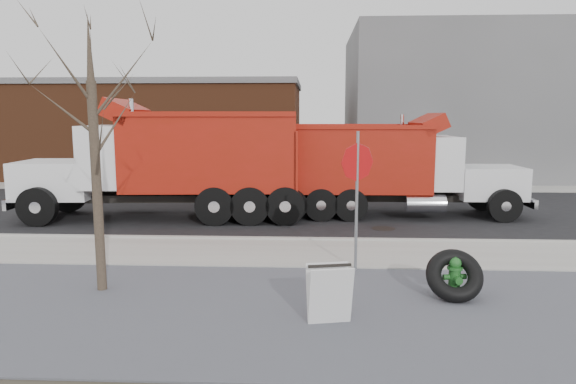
# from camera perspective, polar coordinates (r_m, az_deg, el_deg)

# --- Properties ---
(ground) EXTENTS (120.00, 120.00, 0.00)m
(ground) POSITION_cam_1_polar(r_m,az_deg,el_deg) (12.48, -1.33, -7.19)
(ground) COLOR #383328
(ground) RESTS_ON ground
(gravel_verge) EXTENTS (60.00, 5.00, 0.03)m
(gravel_verge) POSITION_cam_1_polar(r_m,az_deg,el_deg) (9.16, -2.93, -12.97)
(gravel_verge) COLOR gray
(gravel_verge) RESTS_ON ground
(sidewalk) EXTENTS (60.00, 2.50, 0.06)m
(sidewalk) POSITION_cam_1_polar(r_m,az_deg,el_deg) (12.71, -1.25, -6.76)
(sidewalk) COLOR #9E9B93
(sidewalk) RESTS_ON ground
(curb) EXTENTS (60.00, 0.15, 0.11)m
(curb) POSITION_cam_1_polar(r_m,az_deg,el_deg) (13.96, -0.87, -5.27)
(curb) COLOR #9E9B93
(curb) RESTS_ON ground
(road) EXTENTS (60.00, 9.40, 0.02)m
(road) POSITION_cam_1_polar(r_m,az_deg,el_deg) (18.61, 0.05, -1.96)
(road) COLOR black
(road) RESTS_ON ground
(far_sidewalk) EXTENTS (60.00, 2.00, 0.06)m
(far_sidewalk) POSITION_cam_1_polar(r_m,az_deg,el_deg) (24.23, 0.69, 0.50)
(far_sidewalk) COLOR #9E9B93
(far_sidewalk) RESTS_ON ground
(building_grey) EXTENTS (12.00, 10.00, 8.00)m
(building_grey) POSITION_cam_1_polar(r_m,az_deg,el_deg) (31.08, 18.18, 9.16)
(building_grey) COLOR slate
(building_grey) RESTS_ON ground
(building_brick) EXTENTS (20.20, 8.20, 5.30)m
(building_brick) POSITION_cam_1_polar(r_m,az_deg,el_deg) (30.97, -17.90, 6.69)
(building_brick) COLOR brown
(building_brick) RESTS_ON ground
(bare_tree) EXTENTS (3.20, 3.20, 5.20)m
(bare_tree) POSITION_cam_1_polar(r_m,az_deg,el_deg) (10.23, -20.84, 7.54)
(bare_tree) COLOR #382D23
(bare_tree) RESTS_ON ground
(fire_hydrant) EXTENTS (0.45, 0.43, 0.79)m
(fire_hydrant) POSITION_cam_1_polar(r_m,az_deg,el_deg) (10.15, 18.02, -9.17)
(fire_hydrant) COLOR #2A702B
(fire_hydrant) RESTS_ON ground
(truck_tire) EXTENTS (1.08, 0.92, 0.99)m
(truck_tire) POSITION_cam_1_polar(r_m,az_deg,el_deg) (10.02, 18.00, -8.82)
(truck_tire) COLOR black
(truck_tire) RESTS_ON ground
(stop_sign) EXTENTS (0.72, 0.45, 3.04)m
(stop_sign) POSITION_cam_1_polar(r_m,az_deg,el_deg) (11.00, 7.69, 1.55)
(stop_sign) COLOR gray
(stop_sign) RESTS_ON ground
(sandwich_board) EXTENTS (0.78, 0.58, 0.98)m
(sandwich_board) POSITION_cam_1_polar(r_m,az_deg,el_deg) (8.46, 4.62, -11.19)
(sandwich_board) COLOR white
(sandwich_board) RESTS_ON ground
(dump_truck_red_a) EXTENTS (8.44, 2.46, 3.41)m
(dump_truck_red_a) POSITION_cam_1_polar(r_m,az_deg,el_deg) (17.56, 10.87, 2.95)
(dump_truck_red_a) COLOR black
(dump_truck_red_a) RESTS_ON ground
(dump_truck_red_b) EXTENTS (9.30, 3.23, 3.86)m
(dump_truck_red_b) POSITION_cam_1_polar(r_m,az_deg,el_deg) (17.16, -12.57, 3.55)
(dump_truck_red_b) COLOR black
(dump_truck_red_b) RESTS_ON ground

